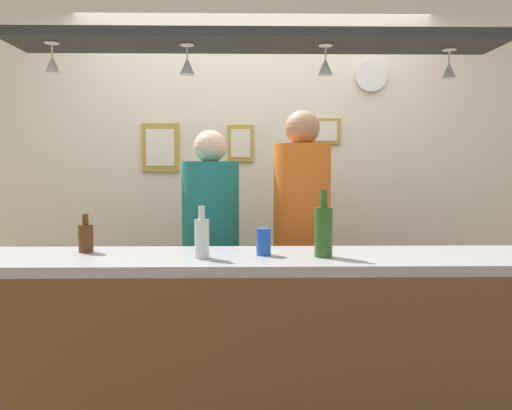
% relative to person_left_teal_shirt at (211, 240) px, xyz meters
% --- Properties ---
extents(back_wall, '(4.40, 0.06, 2.60)m').
position_rel_person_left_teal_shirt_xyz_m(back_wall, '(0.27, 0.67, 0.31)').
color(back_wall, silver).
rests_on(back_wall, ground_plane).
extents(bar_counter, '(2.70, 0.55, 1.03)m').
position_rel_person_left_teal_shirt_xyz_m(bar_counter, '(0.27, -0.93, -0.30)').
color(bar_counter, '#99999E').
rests_on(bar_counter, ground_plane).
extents(overhead_glass_rack, '(2.20, 0.36, 0.04)m').
position_rel_person_left_teal_shirt_xyz_m(overhead_glass_rack, '(0.27, -0.73, 1.00)').
color(overhead_glass_rack, black).
extents(hanging_wineglass_far_left, '(0.07, 0.07, 0.13)m').
position_rel_person_left_teal_shirt_xyz_m(hanging_wineglass_far_left, '(-0.63, -0.78, 0.89)').
color(hanging_wineglass_far_left, silver).
rests_on(hanging_wineglass_far_left, overhead_glass_rack).
extents(hanging_wineglass_left, '(0.07, 0.07, 0.13)m').
position_rel_person_left_teal_shirt_xyz_m(hanging_wineglass_left, '(-0.05, -0.75, 0.89)').
color(hanging_wineglass_left, silver).
rests_on(hanging_wineglass_left, overhead_glass_rack).
extents(hanging_wineglass_center_left, '(0.07, 0.07, 0.13)m').
position_rel_person_left_teal_shirt_xyz_m(hanging_wineglass_center_left, '(0.57, -0.75, 0.89)').
color(hanging_wineglass_center_left, silver).
rests_on(hanging_wineglass_center_left, overhead_glass_rack).
extents(hanging_wineglass_center, '(0.07, 0.07, 0.13)m').
position_rel_person_left_teal_shirt_xyz_m(hanging_wineglass_center, '(1.15, -0.67, 0.89)').
color(hanging_wineglass_center, silver).
rests_on(hanging_wineglass_center, overhead_glass_rack).
extents(person_left_teal_shirt, '(0.34, 0.34, 1.65)m').
position_rel_person_left_teal_shirt_xyz_m(person_left_teal_shirt, '(0.00, 0.00, 0.00)').
color(person_left_teal_shirt, '#2D334C').
rests_on(person_left_teal_shirt, ground_plane).
extents(person_middle_orange_shirt, '(0.34, 0.34, 1.76)m').
position_rel_person_left_teal_shirt_xyz_m(person_middle_orange_shirt, '(0.55, 0.00, 0.08)').
color(person_middle_orange_shirt, '#2D334C').
rests_on(person_middle_orange_shirt, ground_plane).
extents(bottle_beer_brown_stubby, '(0.07, 0.07, 0.18)m').
position_rel_person_left_teal_shirt_xyz_m(bottle_beer_brown_stubby, '(-0.54, -0.67, 0.11)').
color(bottle_beer_brown_stubby, '#512D14').
rests_on(bottle_beer_brown_stubby, bar_counter).
extents(bottle_soda_clear, '(0.06, 0.06, 0.23)m').
position_rel_person_left_teal_shirt_xyz_m(bottle_soda_clear, '(0.02, -0.85, 0.13)').
color(bottle_soda_clear, silver).
rests_on(bottle_soda_clear, bar_counter).
extents(bottle_champagne_green, '(0.08, 0.08, 0.30)m').
position_rel_person_left_teal_shirt_xyz_m(bottle_champagne_green, '(0.56, -0.82, 0.16)').
color(bottle_champagne_green, '#2D5623').
rests_on(bottle_champagne_green, bar_counter).
extents(drink_can, '(0.07, 0.07, 0.12)m').
position_rel_person_left_teal_shirt_xyz_m(drink_can, '(0.29, -0.77, 0.10)').
color(drink_can, '#1E4CB2').
rests_on(drink_can, bar_counter).
extents(picture_frame_crest, '(0.18, 0.02, 0.26)m').
position_rel_person_left_teal_shirt_xyz_m(picture_frame_crest, '(0.17, 0.63, 0.60)').
color(picture_frame_crest, '#B29338').
rests_on(picture_frame_crest, back_wall).
extents(picture_frame_caricature, '(0.26, 0.02, 0.34)m').
position_rel_person_left_teal_shirt_xyz_m(picture_frame_caricature, '(-0.40, 0.63, 0.57)').
color(picture_frame_caricature, '#B29338').
rests_on(picture_frame_caricature, back_wall).
extents(picture_frame_upper_small, '(0.22, 0.02, 0.18)m').
position_rel_person_left_teal_shirt_xyz_m(picture_frame_upper_small, '(0.77, 0.63, 0.69)').
color(picture_frame_upper_small, '#B29338').
rests_on(picture_frame_upper_small, back_wall).
extents(wall_clock, '(0.22, 0.03, 0.22)m').
position_rel_person_left_teal_shirt_xyz_m(wall_clock, '(1.09, 0.62, 1.08)').
color(wall_clock, white).
rests_on(wall_clock, back_wall).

